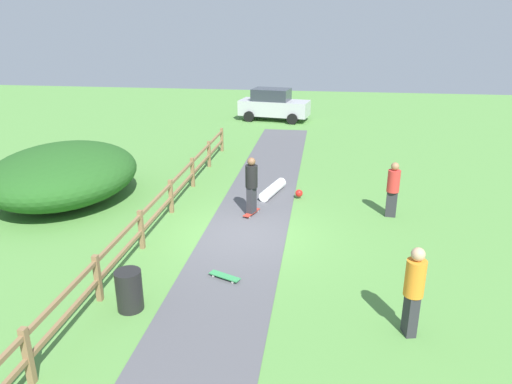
% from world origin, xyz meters
% --- Properties ---
extents(ground_plane, '(60.00, 60.00, 0.00)m').
position_xyz_m(ground_plane, '(0.00, 0.00, 0.00)').
color(ground_plane, '#568E42').
extents(asphalt_path, '(2.40, 28.00, 0.02)m').
position_xyz_m(asphalt_path, '(0.00, 0.00, 0.01)').
color(asphalt_path, '#515156').
rests_on(asphalt_path, ground_plane).
extents(wooden_fence, '(0.12, 18.12, 1.10)m').
position_xyz_m(wooden_fence, '(-2.60, 0.00, 0.67)').
color(wooden_fence, olive).
rests_on(wooden_fence, ground_plane).
extents(bush_large, '(4.69, 5.62, 1.88)m').
position_xyz_m(bush_large, '(-6.54, 1.91, 0.94)').
color(bush_large, '#23561E').
rests_on(bush_large, ground_plane).
extents(trash_bin, '(0.56, 0.56, 0.90)m').
position_xyz_m(trash_bin, '(-1.80, -4.08, 0.45)').
color(trash_bin, black).
rests_on(trash_bin, ground_plane).
extents(skater_riding, '(0.49, 0.82, 1.87)m').
position_xyz_m(skater_riding, '(-0.03, 1.44, 1.07)').
color(skater_riding, '#B23326').
rests_on(skater_riding, asphalt_path).
extents(skater_fallen, '(1.46, 1.73, 0.36)m').
position_xyz_m(skater_fallen, '(0.50, 3.37, 0.20)').
color(skater_fallen, white).
rests_on(skater_fallen, asphalt_path).
extents(skateboard_loose, '(0.81, 0.50, 0.08)m').
position_xyz_m(skateboard_loose, '(-0.06, -2.59, 0.09)').
color(skateboard_loose, '#338C4C').
rests_on(skateboard_loose, asphalt_path).
extents(bystander_red, '(0.41, 0.41, 1.76)m').
position_xyz_m(bystander_red, '(4.31, 1.97, 0.97)').
color(bystander_red, '#2D2D33').
rests_on(bystander_red, ground_plane).
extents(bystander_orange, '(0.46, 0.46, 1.88)m').
position_xyz_m(bystander_orange, '(3.95, -4.12, 1.05)').
color(bystander_orange, '#2D2D33').
rests_on(bystander_orange, ground_plane).
extents(parked_car_silver, '(4.41, 2.50, 1.92)m').
position_xyz_m(parked_car_silver, '(-1.01, 16.73, 0.96)').
color(parked_car_silver, '#B7B7BC').
rests_on(parked_car_silver, ground_plane).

